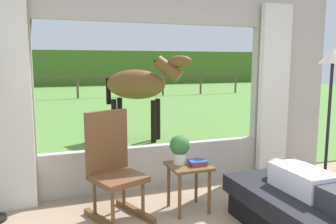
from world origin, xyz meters
name	(u,v)px	position (x,y,z in m)	size (l,w,h in m)	color
back_wall_with_window	(156,92)	(0.00, 2.26, 1.25)	(5.20, 0.12, 2.55)	#ADA599
curtain_panel_left	(10,102)	(-1.69, 2.12, 1.20)	(0.44, 0.10, 2.40)	silver
curtain_panel_right	(274,92)	(1.69, 2.12, 1.20)	(0.44, 0.10, 2.40)	silver
outdoor_pasture_lawn	(79,100)	(0.00, 13.16, 0.01)	(36.00, 21.68, 0.02)	#568438
distant_hill_ridge	(65,68)	(0.00, 23.00, 1.20)	(36.00, 2.00, 2.40)	#486C25
recliner_sofa	(312,218)	(0.91, 0.43, 0.22)	(0.91, 1.71, 0.42)	black
reclining_person	(318,188)	(0.91, 0.38, 0.52)	(0.34, 1.43, 0.22)	silver
rocking_chair	(113,166)	(-0.70, 1.56, 0.55)	(0.67, 0.80, 1.12)	brown
side_table	(188,173)	(0.10, 1.42, 0.43)	(0.44, 0.44, 0.52)	brown
potted_plant	(180,147)	(0.02, 1.48, 0.70)	(0.22, 0.22, 0.32)	silver
book_stack	(198,163)	(0.18, 1.36, 0.55)	(0.19, 0.15, 0.05)	#B22D28
floor_lamp_right	(332,77)	(1.87, 1.28, 1.44)	(0.32, 0.32, 1.79)	black
horse	(140,85)	(0.48, 4.86, 1.16)	(1.70, 1.29, 1.73)	brown
pasture_tree	(11,70)	(-2.14, 7.81, 1.42)	(1.26, 1.24, 2.81)	#4C3823
pasture_fence_line	(77,82)	(0.00, 13.73, 0.74)	(16.10, 0.10, 1.10)	brown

